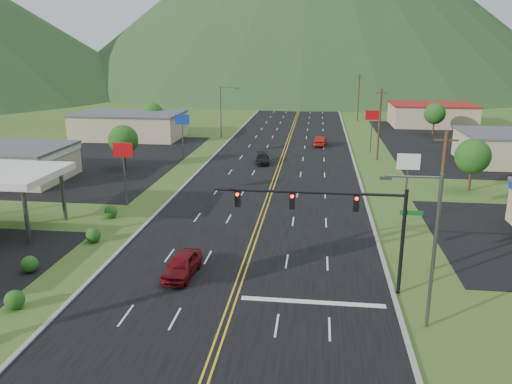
# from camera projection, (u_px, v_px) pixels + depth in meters

# --- Properties ---
(traffic_signal) EXTENTS (13.10, 0.43, 7.00)m
(traffic_signal) POSITION_uv_depth(u_px,v_px,m) (339.00, 213.00, 31.43)
(traffic_signal) COLOR black
(traffic_signal) RESTS_ON ground
(streetlight_east) EXTENTS (3.28, 0.25, 9.00)m
(streetlight_east) POSITION_uv_depth(u_px,v_px,m) (429.00, 242.00, 27.11)
(streetlight_east) COLOR #59595E
(streetlight_east) RESTS_ON ground
(streetlight_west) EXTENTS (3.28, 0.25, 9.00)m
(streetlight_west) POSITION_uv_depth(u_px,v_px,m) (222.00, 109.00, 87.02)
(streetlight_west) COLOR #59595E
(streetlight_west) RESTS_ON ground
(building_west_mid) EXTENTS (14.40, 10.40, 4.10)m
(building_west_mid) POSITION_uv_depth(u_px,v_px,m) (6.00, 161.00, 59.73)
(building_west_mid) COLOR #C6B48A
(building_west_mid) RESTS_ON ground
(building_west_far) EXTENTS (18.40, 11.40, 4.50)m
(building_west_far) POSITION_uv_depth(u_px,v_px,m) (130.00, 125.00, 87.86)
(building_west_far) COLOR #C6B48A
(building_west_far) RESTS_ON ground
(building_east_far) EXTENTS (16.40, 12.40, 4.50)m
(building_east_far) POSITION_uv_depth(u_px,v_px,m) (431.00, 114.00, 102.20)
(building_east_far) COLOR #C6B48A
(building_east_far) RESTS_ON ground
(pole_sign_west_a) EXTENTS (2.00, 0.18, 6.40)m
(pole_sign_west_a) POSITION_uv_depth(u_px,v_px,m) (123.00, 156.00, 49.19)
(pole_sign_west_a) COLOR #59595E
(pole_sign_west_a) RESTS_ON ground
(pole_sign_west_b) EXTENTS (2.00, 0.18, 6.40)m
(pole_sign_west_b) POSITION_uv_depth(u_px,v_px,m) (182.00, 124.00, 70.17)
(pole_sign_west_b) COLOR #59595E
(pole_sign_west_b) RESTS_ON ground
(pole_sign_east_a) EXTENTS (2.00, 0.18, 6.40)m
(pole_sign_east_a) POSITION_uv_depth(u_px,v_px,m) (408.00, 169.00, 44.09)
(pole_sign_east_a) COLOR #59595E
(pole_sign_east_a) RESTS_ON ground
(pole_sign_east_b) EXTENTS (2.00, 0.18, 6.40)m
(pole_sign_east_b) POSITION_uv_depth(u_px,v_px,m) (372.00, 120.00, 74.60)
(pole_sign_east_b) COLOR #59595E
(pole_sign_east_b) RESTS_ON ground
(tree_west_a) EXTENTS (3.84, 3.84, 5.82)m
(tree_west_a) POSITION_uv_depth(u_px,v_px,m) (123.00, 140.00, 64.53)
(tree_west_a) COLOR #382314
(tree_west_a) RESTS_ON ground
(tree_west_b) EXTENTS (3.84, 3.84, 5.82)m
(tree_west_b) POSITION_uv_depth(u_px,v_px,m) (153.00, 113.00, 90.86)
(tree_west_b) COLOR #382314
(tree_west_b) RESTS_ON ground
(tree_east_a) EXTENTS (3.84, 3.84, 5.82)m
(tree_east_a) POSITION_uv_depth(u_px,v_px,m) (473.00, 156.00, 54.79)
(tree_east_a) COLOR #382314
(tree_east_a) RESTS_ON ground
(tree_east_b) EXTENTS (3.84, 3.84, 5.82)m
(tree_east_b) POSITION_uv_depth(u_px,v_px,m) (435.00, 114.00, 90.54)
(tree_east_b) COLOR #382314
(tree_east_b) RESTS_ON ground
(utility_pole_a) EXTENTS (1.60, 0.28, 10.00)m
(utility_pole_a) POSITION_uv_depth(u_px,v_px,m) (440.00, 201.00, 34.47)
(utility_pole_a) COLOR #382314
(utility_pole_a) RESTS_ON ground
(utility_pole_b) EXTENTS (1.60, 0.28, 10.00)m
(utility_pole_b) POSITION_uv_depth(u_px,v_px,m) (379.00, 124.00, 69.75)
(utility_pole_b) COLOR #382314
(utility_pole_b) RESTS_ON ground
(utility_pole_c) EXTENTS (1.60, 0.28, 10.00)m
(utility_pole_c) POSITION_uv_depth(u_px,v_px,m) (358.00, 97.00, 107.89)
(utility_pole_c) COLOR #382314
(utility_pole_c) RESTS_ON ground
(utility_pole_d) EXTENTS (1.60, 0.28, 10.00)m
(utility_pole_d) POSITION_uv_depth(u_px,v_px,m) (349.00, 84.00, 146.03)
(utility_pole_d) COLOR #382314
(utility_pole_d) RESTS_ON ground
(car_red_near) EXTENTS (2.21, 4.75, 1.58)m
(car_red_near) POSITION_uv_depth(u_px,v_px,m) (182.00, 265.00, 34.68)
(car_red_near) COLOR maroon
(car_red_near) RESTS_ON ground
(car_dark_mid) EXTENTS (2.34, 4.60, 1.28)m
(car_dark_mid) POSITION_uv_depth(u_px,v_px,m) (263.00, 159.00, 68.54)
(car_dark_mid) COLOR black
(car_dark_mid) RESTS_ON ground
(car_red_far) EXTENTS (2.23, 4.89, 1.56)m
(car_red_far) POSITION_uv_depth(u_px,v_px,m) (321.00, 141.00, 81.05)
(car_red_far) COLOR maroon
(car_red_far) RESTS_ON ground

